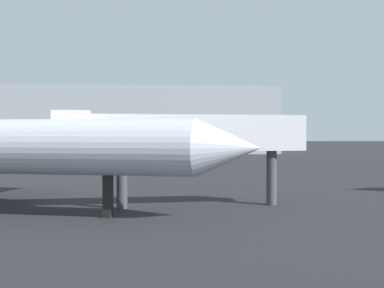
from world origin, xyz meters
The scene contains 2 objects.
jet_bridge centered at (0.24, 27.01, 4.78)m, with size 16.85×4.01×6.32m.
terminal_building centered at (-4.62, 123.71, 7.79)m, with size 66.60×18.64×15.58m, color #999EA3.
Camera 1 is at (-0.91, -9.12, 4.94)m, focal length 51.40 mm.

